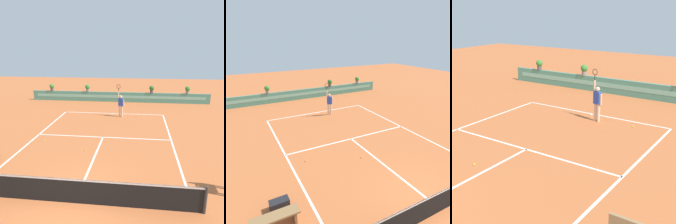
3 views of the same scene
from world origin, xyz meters
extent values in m
plane|color=#BC6033|center=(0.00, 6.00, 0.00)|extent=(60.00, 60.00, 0.00)
cube|color=white|center=(0.00, 11.89, 0.00)|extent=(8.22, 0.10, 0.01)
cube|color=white|center=(0.00, 6.40, 0.00)|extent=(8.22, 0.10, 0.01)
cube|color=white|center=(0.00, 3.20, 0.00)|extent=(0.10, 6.40, 0.01)
cube|color=white|center=(-4.11, 5.95, 0.00)|extent=(0.10, 11.89, 0.01)
cube|color=white|center=(4.11, 5.95, 0.00)|extent=(0.10, 11.89, 0.01)
cube|color=white|center=(0.00, 11.79, 0.00)|extent=(0.10, 0.20, 0.01)
cylinder|color=#333333|center=(4.41, 0.00, 0.50)|extent=(0.10, 0.10, 1.00)
cube|color=black|center=(0.00, 0.00, 0.47)|extent=(8.82, 0.02, 0.95)
cube|color=white|center=(0.00, 0.00, 0.92)|extent=(8.82, 0.03, 0.06)
cube|color=#4C8E7A|center=(0.00, 16.39, 0.50)|extent=(18.00, 0.20, 1.00)
cube|color=#7ABCA8|center=(0.00, 16.29, 0.55)|extent=(17.10, 0.01, 0.28)
cylinder|color=beige|center=(0.81, 10.97, 0.45)|extent=(0.14, 0.14, 0.90)
cylinder|color=beige|center=(0.61, 11.01, 0.45)|extent=(0.14, 0.14, 0.90)
cube|color=#2D4CB7|center=(0.71, 10.99, 1.20)|extent=(0.40, 0.29, 0.60)
sphere|color=beige|center=(0.71, 10.99, 1.63)|extent=(0.22, 0.22, 0.22)
cylinder|color=beige|center=(0.51, 11.03, 1.75)|extent=(0.09, 0.09, 0.55)
cylinder|color=black|center=(0.51, 11.03, 2.17)|extent=(0.04, 0.04, 0.24)
torus|color=#262626|center=(0.51, 11.03, 2.43)|extent=(0.31, 0.09, 0.31)
cylinder|color=beige|center=(0.92, 10.94, 1.15)|extent=(0.09, 0.09, 0.50)
sphere|color=#CCE033|center=(-0.64, 4.30, 0.03)|extent=(0.07, 0.07, 0.07)
sphere|color=#CCE033|center=(-3.34, 5.34, 0.03)|extent=(0.07, 0.07, 0.07)
sphere|color=#CCE033|center=(2.54, 11.15, 0.03)|extent=(0.07, 0.07, 0.07)
cylinder|color=gray|center=(-3.17, 16.39, 1.14)|extent=(0.32, 0.32, 0.28)
sphere|color=#387F33|center=(-3.17, 16.39, 1.48)|extent=(0.48, 0.48, 0.48)
cylinder|color=#514C47|center=(3.33, 16.39, 1.14)|extent=(0.32, 0.32, 0.28)
sphere|color=#2D6B28|center=(3.33, 16.39, 1.48)|extent=(0.48, 0.48, 0.48)
cylinder|color=#514C47|center=(-6.97, 16.39, 1.14)|extent=(0.32, 0.32, 0.28)
sphere|color=#387F33|center=(-6.97, 16.39, 1.48)|extent=(0.48, 0.48, 0.48)
cylinder|color=gray|center=(6.79, 16.39, 1.14)|extent=(0.32, 0.32, 0.28)
sphere|color=#387F33|center=(6.79, 16.39, 1.48)|extent=(0.48, 0.48, 0.48)
camera|label=1|loc=(2.18, -6.92, 5.28)|focal=37.55mm
camera|label=2|loc=(-6.10, -3.47, 5.94)|focal=33.25mm
camera|label=3|loc=(7.93, -2.87, 5.35)|focal=53.28mm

